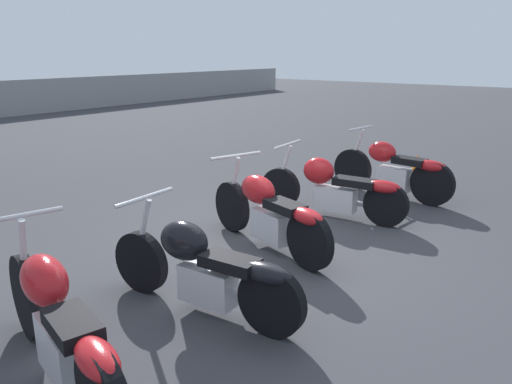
{
  "coord_description": "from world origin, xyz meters",
  "views": [
    {
      "loc": [
        -4.26,
        -3.13,
        2.17
      ],
      "look_at": [
        0.0,
        0.13,
        0.65
      ],
      "focal_mm": 35.0,
      "sensor_mm": 36.0,
      "label": 1
    }
  ],
  "objects_px": {
    "motorcycle_slot_0": "(59,328)",
    "motorcycle_slot_1": "(204,268)",
    "motorcycle_slot_4": "(393,170)",
    "traffic_cone_near": "(417,169)",
    "motorcycle_slot_2": "(269,213)",
    "motorcycle_slot_3": "(334,188)"
  },
  "relations": [
    {
      "from": "motorcycle_slot_0",
      "to": "motorcycle_slot_4",
      "type": "xyz_separation_m",
      "value": [
        5.64,
        0.09,
        -0.02
      ]
    },
    {
      "from": "motorcycle_slot_1",
      "to": "motorcycle_slot_3",
      "type": "relative_size",
      "value": 0.94
    },
    {
      "from": "motorcycle_slot_0",
      "to": "motorcycle_slot_1",
      "type": "xyz_separation_m",
      "value": [
        1.3,
        -0.05,
        -0.04
      ]
    },
    {
      "from": "motorcycle_slot_0",
      "to": "motorcycle_slot_2",
      "type": "bearing_deg",
      "value": 22.19
    },
    {
      "from": "motorcycle_slot_3",
      "to": "motorcycle_slot_0",
      "type": "bearing_deg",
      "value": 179.01
    },
    {
      "from": "motorcycle_slot_3",
      "to": "motorcycle_slot_4",
      "type": "xyz_separation_m",
      "value": [
        1.39,
        -0.25,
        0.03
      ]
    },
    {
      "from": "traffic_cone_near",
      "to": "motorcycle_slot_1",
      "type": "bearing_deg",
      "value": -178.45
    },
    {
      "from": "motorcycle_slot_0",
      "to": "motorcycle_slot_4",
      "type": "height_order",
      "value": "motorcycle_slot_0"
    },
    {
      "from": "motorcycle_slot_4",
      "to": "traffic_cone_near",
      "type": "bearing_deg",
      "value": 6.67
    },
    {
      "from": "motorcycle_slot_1",
      "to": "motorcycle_slot_3",
      "type": "height_order",
      "value": "motorcycle_slot_1"
    },
    {
      "from": "motorcycle_slot_4",
      "to": "traffic_cone_near",
      "type": "distance_m",
      "value": 1.08
    },
    {
      "from": "traffic_cone_near",
      "to": "motorcycle_slot_2",
      "type": "bearing_deg",
      "value": 176.14
    },
    {
      "from": "motorcycle_slot_4",
      "to": "motorcycle_slot_3",
      "type": "bearing_deg",
      "value": 175.84
    },
    {
      "from": "motorcycle_slot_0",
      "to": "motorcycle_slot_1",
      "type": "bearing_deg",
      "value": 12.74
    },
    {
      "from": "motorcycle_slot_0",
      "to": "motorcycle_slot_3",
      "type": "xyz_separation_m",
      "value": [
        4.25,
        0.34,
        -0.04
      ]
    },
    {
      "from": "motorcycle_slot_1",
      "to": "motorcycle_slot_3",
      "type": "bearing_deg",
      "value": 2.91
    },
    {
      "from": "motorcycle_slot_4",
      "to": "traffic_cone_near",
      "type": "xyz_separation_m",
      "value": [
        1.06,
        0.01,
        -0.18
      ]
    },
    {
      "from": "motorcycle_slot_4",
      "to": "traffic_cone_near",
      "type": "relative_size",
      "value": 3.99
    },
    {
      "from": "motorcycle_slot_3",
      "to": "motorcycle_slot_4",
      "type": "distance_m",
      "value": 1.41
    },
    {
      "from": "motorcycle_slot_1",
      "to": "motorcycle_slot_2",
      "type": "distance_m",
      "value": 1.55
    },
    {
      "from": "motorcycle_slot_3",
      "to": "motorcycle_slot_1",
      "type": "bearing_deg",
      "value": -178.04
    },
    {
      "from": "motorcycle_slot_2",
      "to": "traffic_cone_near",
      "type": "bearing_deg",
      "value": 12.81
    }
  ]
}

